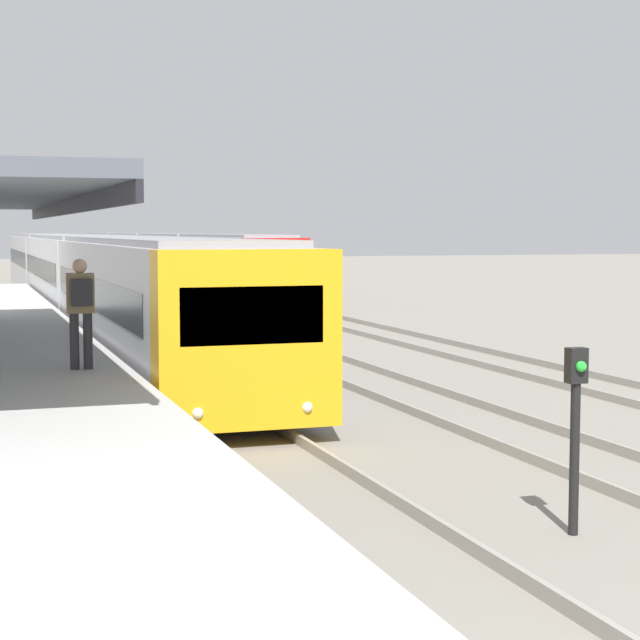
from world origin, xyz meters
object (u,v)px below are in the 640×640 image
(train_near, at_px, (80,273))
(signal_post_near, at_px, (575,420))
(train_far, at_px, (156,254))
(person_on_platform, at_px, (81,304))

(train_near, distance_m, signal_post_near, 28.54)
(signal_post_near, bearing_deg, train_far, 84.22)
(person_on_platform, distance_m, signal_post_near, 8.14)
(person_on_platform, xyz_separation_m, train_far, (10.20, 52.41, -0.37))
(person_on_platform, distance_m, train_far, 53.40)
(train_near, bearing_deg, signal_post_near, -85.98)
(train_far, relative_size, signal_post_near, 29.07)
(train_far, bearing_deg, train_near, -104.54)
(person_on_platform, bearing_deg, signal_post_near, -58.78)
(train_near, bearing_deg, person_on_platform, -95.82)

